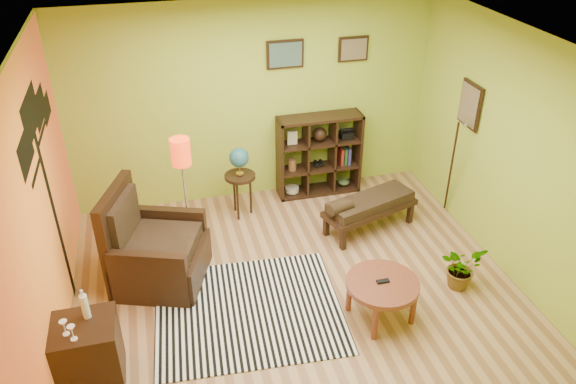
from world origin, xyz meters
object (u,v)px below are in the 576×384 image
object	(u,v)px
side_cabinet	(88,352)
potted_plant	(460,271)
globe_table	(239,165)
cube_shelf	(320,155)
armchair	(154,253)
bench	(368,205)
coffee_table	(382,287)
floor_lamp	(182,163)

from	to	relation	value
side_cabinet	potted_plant	distance (m)	4.06
globe_table	potted_plant	xyz separation A→B (m)	(2.15, -2.12, -0.57)
globe_table	cube_shelf	xyz separation A→B (m)	(1.23, 0.33, -0.17)
side_cabinet	globe_table	world-z (taller)	globe_table
cube_shelf	armchair	bearing A→B (deg)	-149.58
armchair	bench	world-z (taller)	armchair
bench	potted_plant	world-z (taller)	bench
armchair	coffee_table	bearing A→B (deg)	-28.92
globe_table	potted_plant	world-z (taller)	globe_table
coffee_table	globe_table	world-z (taller)	globe_table
side_cabinet	floor_lamp	world-z (taller)	floor_lamp
armchair	cube_shelf	bearing A→B (deg)	30.42
bench	potted_plant	xyz separation A→B (m)	(0.61, -1.34, -0.18)
side_cabinet	potted_plant	world-z (taller)	side_cabinet
side_cabinet	potted_plant	size ratio (longest dim) A/B	1.93
coffee_table	globe_table	bearing A→B (deg)	114.29
bench	armchair	bearing A→B (deg)	-173.38
armchair	bench	size ratio (longest dim) A/B	0.92
globe_table	bench	world-z (taller)	globe_table
side_cabinet	globe_table	bearing A→B (deg)	52.68
cube_shelf	bench	distance (m)	1.18
potted_plant	side_cabinet	bearing A→B (deg)	-174.96
globe_table	cube_shelf	size ratio (longest dim) A/B	0.85
bench	floor_lamp	bearing A→B (deg)	178.18
bench	potted_plant	bearing A→B (deg)	-65.37
bench	cube_shelf	bearing A→B (deg)	105.63
cube_shelf	bench	bearing A→B (deg)	-74.37
cube_shelf	globe_table	bearing A→B (deg)	-164.85
bench	globe_table	bearing A→B (deg)	153.01
coffee_table	side_cabinet	xyz separation A→B (m)	(-2.96, -0.11, -0.06)
floor_lamp	armchair	bearing A→B (deg)	-138.43
coffee_table	floor_lamp	xyz separation A→B (m)	(-1.84, 1.66, 0.87)
coffee_table	armchair	size ratio (longest dim) A/B	0.62
cube_shelf	potted_plant	distance (m)	2.65
cube_shelf	side_cabinet	bearing A→B (deg)	-137.96
coffee_table	bench	distance (m)	1.65
armchair	cube_shelf	world-z (taller)	cube_shelf
armchair	potted_plant	distance (m)	3.52
side_cabinet	floor_lamp	distance (m)	2.28
coffee_table	floor_lamp	world-z (taller)	floor_lamp
coffee_table	cube_shelf	xyz separation A→B (m)	(0.16, 2.70, 0.19)
armchair	potted_plant	xyz separation A→B (m)	(3.37, -1.01, -0.16)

